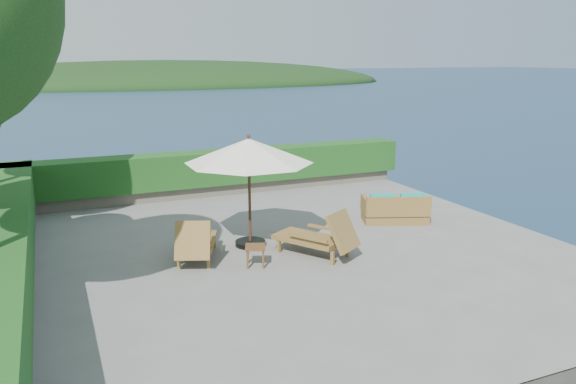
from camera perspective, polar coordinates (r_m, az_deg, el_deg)
name	(u,v)px	position (r m, az deg, el deg)	size (l,w,h in m)	color
ground	(290,249)	(12.48, 0.20, -5.83)	(12.00, 12.00, 0.00)	gray
foundation	(290,314)	(13.08, 0.19, -12.26)	(12.00, 12.00, 3.00)	#5C5549
ocean	(290,371)	(13.77, 0.19, -17.69)	(600.00, 600.00, 0.00)	#172749
offshore_island	(164,84)	(153.85, -12.50, 10.62)	(126.00, 57.60, 12.60)	black
planter_wall_far	(218,188)	(17.50, -7.17, 0.37)	(12.00, 0.60, 0.36)	#6B6255
planter_wall_left	(8,281)	(11.52, -26.52, -8.08)	(0.60, 12.00, 0.36)	#6B6255
hedge_far	(217,167)	(17.36, -7.24, 2.52)	(12.40, 0.90, 1.00)	#144617
hedge_left	(4,246)	(11.31, -26.88, -4.91)	(0.90, 12.40, 1.00)	#144617
patio_umbrella	(249,152)	(12.23, -4.00, 4.09)	(3.69, 3.69, 2.53)	black
lounge_left	(196,242)	(11.84, -9.31, -5.02)	(1.26, 1.84, 0.98)	olive
lounge_right	(320,236)	(11.96, 3.23, -4.53)	(1.58, 1.93, 1.05)	olive
side_table	(255,249)	(11.43, -3.34, -5.85)	(0.52, 0.52, 0.43)	brown
wicker_loveseat	(395,210)	(14.65, 10.85, -1.84)	(1.84, 1.38, 0.81)	olive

